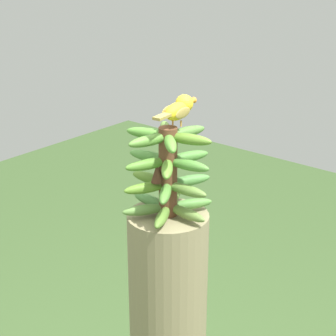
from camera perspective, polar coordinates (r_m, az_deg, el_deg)
banana_bunch at (r=1.74m, az=-0.01°, el=-0.45°), size 0.29×0.27×0.28m
perched_bird at (r=1.71m, az=1.14°, el=5.81°), size 0.06×0.20×0.08m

